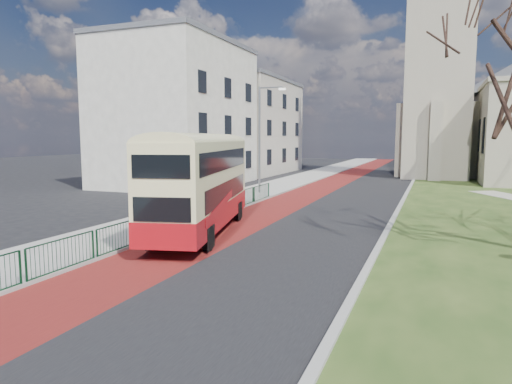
% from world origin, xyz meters
% --- Properties ---
extents(ground, '(160.00, 160.00, 0.00)m').
position_xyz_m(ground, '(0.00, 0.00, 0.00)').
color(ground, black).
rests_on(ground, ground).
extents(road_carriageway, '(9.00, 120.00, 0.01)m').
position_xyz_m(road_carriageway, '(1.50, 20.00, 0.01)').
color(road_carriageway, black).
rests_on(road_carriageway, ground).
extents(bus_lane, '(3.40, 120.00, 0.01)m').
position_xyz_m(bus_lane, '(-1.20, 20.00, 0.01)').
color(bus_lane, '#591414').
rests_on(bus_lane, ground).
extents(pavement_west, '(4.00, 120.00, 0.12)m').
position_xyz_m(pavement_west, '(-5.00, 20.00, 0.06)').
color(pavement_west, gray).
rests_on(pavement_west, ground).
extents(kerb_west, '(0.25, 120.00, 0.13)m').
position_xyz_m(kerb_west, '(-3.00, 20.00, 0.07)').
color(kerb_west, '#999993').
rests_on(kerb_west, ground).
extents(kerb_east, '(0.25, 80.00, 0.13)m').
position_xyz_m(kerb_east, '(6.10, 22.00, 0.07)').
color(kerb_east, '#999993').
rests_on(kerb_east, ground).
extents(pedestrian_railing, '(0.07, 24.00, 1.12)m').
position_xyz_m(pedestrian_railing, '(-2.95, 4.00, 0.55)').
color(pedestrian_railing, '#0C341B').
rests_on(pedestrian_railing, ground).
extents(gothic_church, '(16.38, 18.00, 40.00)m').
position_xyz_m(gothic_church, '(12.56, 38.00, 13.13)').
color(gothic_church, gray).
rests_on(gothic_church, ground).
extents(street_block_near, '(10.30, 14.30, 13.00)m').
position_xyz_m(street_block_near, '(-14.00, 22.00, 6.51)').
color(street_block_near, beige).
rests_on(street_block_near, ground).
extents(street_block_far, '(10.30, 16.30, 11.50)m').
position_xyz_m(street_block_far, '(-14.00, 38.00, 5.76)').
color(street_block_far, '#BCB19F').
rests_on(street_block_far, ground).
extents(streetlamp, '(2.13, 0.18, 8.00)m').
position_xyz_m(streetlamp, '(-4.35, 18.00, 4.59)').
color(streetlamp, gray).
rests_on(streetlamp, pavement_west).
extents(bus, '(4.76, 10.59, 4.31)m').
position_xyz_m(bus, '(-1.74, 3.44, 2.46)').
color(bus, maroon).
rests_on(bus, ground).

